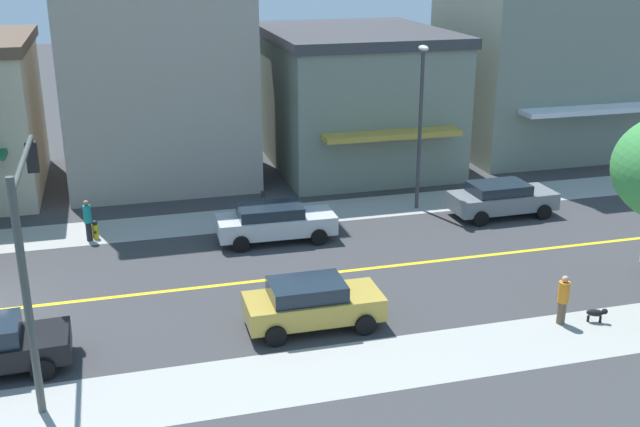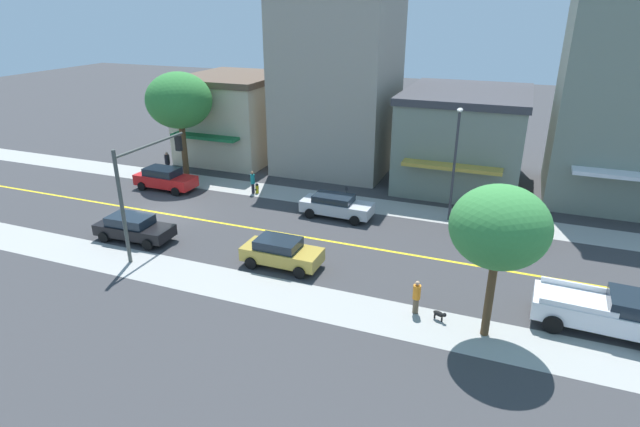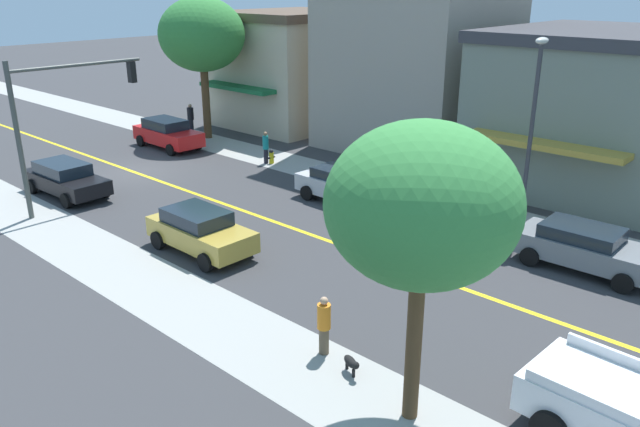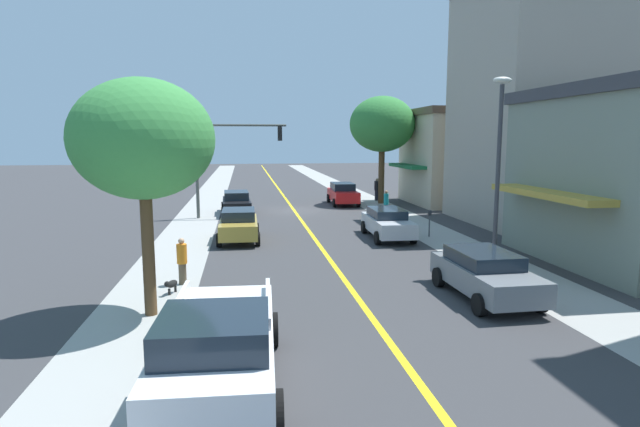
% 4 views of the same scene
% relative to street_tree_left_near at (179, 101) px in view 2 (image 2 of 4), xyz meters
% --- Properties ---
extents(ground_plane, '(140.00, 140.00, 0.00)m').
position_rel_street_tree_left_near_xyz_m(ground_plane, '(6.98, 3.13, -5.96)').
color(ground_plane, '#38383A').
extents(sidewalk_left, '(2.76, 126.00, 0.01)m').
position_rel_street_tree_left_near_xyz_m(sidewalk_left, '(0.64, 3.13, -5.96)').
color(sidewalk_left, '#9E9E99').
rests_on(sidewalk_left, ground).
extents(sidewalk_right, '(2.76, 126.00, 0.01)m').
position_rel_street_tree_left_near_xyz_m(sidewalk_right, '(13.33, 3.13, -5.96)').
color(sidewalk_right, '#9E9E99').
rests_on(sidewalk_right, ground).
extents(road_centerline_stripe, '(0.20, 126.00, 0.00)m').
position_rel_street_tree_left_near_xyz_m(road_centerline_stripe, '(6.98, 3.13, -5.96)').
color(road_centerline_stripe, yellow).
rests_on(road_centerline_stripe, ground).
extents(brick_apartment_block, '(10.17, 7.89, 7.11)m').
position_rel_street_tree_left_near_xyz_m(brick_apartment_block, '(-6.71, 0.79, -2.40)').
color(brick_apartment_block, beige).
rests_on(brick_apartment_block, ground).
extents(corner_shop_building, '(8.56, 8.92, 14.04)m').
position_rel_street_tree_left_near_xyz_m(corner_shop_building, '(-6.73, 10.17, 1.08)').
color(corner_shop_building, '#A39989').
rests_on(corner_shop_building, ground).
extents(tan_rowhouse, '(11.70, 8.77, 6.91)m').
position_rel_street_tree_left_near_xyz_m(tan_rowhouse, '(-6.71, 20.15, -2.50)').
color(tan_rowhouse, gray).
rests_on(tan_rowhouse, ground).
extents(street_tree_left_near, '(4.90, 4.90, 8.08)m').
position_rel_street_tree_left_near_xyz_m(street_tree_left_near, '(0.00, 0.00, 0.00)').
color(street_tree_left_near, brown).
rests_on(street_tree_left_near, ground).
extents(street_tree_right_corner, '(3.80, 3.80, 6.48)m').
position_rel_street_tree_left_near_xyz_m(street_tree_right_corner, '(13.03, 23.73, -1.12)').
color(street_tree_right_corner, brown).
rests_on(street_tree_right_corner, ground).
extents(fire_hydrant, '(0.44, 0.24, 0.76)m').
position_rel_street_tree_left_near_xyz_m(fire_hydrant, '(1.32, 6.95, -5.59)').
color(fire_hydrant, yellow).
rests_on(fire_hydrant, ground).
extents(parking_meter, '(0.12, 0.18, 1.35)m').
position_rel_street_tree_left_near_xyz_m(parking_meter, '(1.21, 13.71, -5.07)').
color(parking_meter, '#4C4C51').
rests_on(parking_meter, ground).
extents(traffic_light_mast, '(5.62, 0.32, 6.12)m').
position_rel_street_tree_left_near_xyz_m(traffic_light_mast, '(11.44, 5.67, -1.79)').
color(traffic_light_mast, '#474C47').
rests_on(traffic_light_mast, ground).
extents(street_lamp, '(0.70, 0.36, 7.06)m').
position_rel_street_tree_left_near_xyz_m(street_lamp, '(1.24, 20.56, -1.65)').
color(street_lamp, '#38383D').
rests_on(street_lamp, ground).
extents(red_sedan_left_curb, '(2.06, 4.58, 1.61)m').
position_rel_street_tree_left_near_xyz_m(red_sedan_left_curb, '(3.03, 0.30, -5.12)').
color(red_sedan_left_curb, red).
rests_on(red_sedan_left_curb, ground).
extents(gold_sedan_right_curb, '(2.00, 4.14, 1.50)m').
position_rel_street_tree_left_near_xyz_m(gold_sedan_right_curb, '(10.67, 13.32, -5.17)').
color(gold_sedan_right_curb, '#B29338').
rests_on(gold_sedan_right_curb, ground).
extents(black_sedan_right_curb, '(2.10, 4.58, 1.46)m').
position_rel_street_tree_left_near_xyz_m(black_sedan_right_curb, '(10.89, 4.03, -5.19)').
color(black_sedan_right_curb, black).
rests_on(black_sedan_right_curb, ground).
extents(grey_sedan_left_curb, '(2.11, 4.47, 1.45)m').
position_rel_street_tree_left_near_xyz_m(grey_sedan_left_curb, '(3.11, 23.65, -5.19)').
color(grey_sedan_left_curb, slate).
rests_on(grey_sedan_left_curb, ground).
extents(silver_sedan_left_curb, '(2.02, 4.61, 1.45)m').
position_rel_street_tree_left_near_xyz_m(silver_sedan_left_curb, '(3.40, 13.74, -5.19)').
color(silver_sedan_left_curb, '#B7BABF').
rests_on(silver_sedan_left_curb, ground).
extents(white_pickup_truck, '(2.57, 5.71, 1.81)m').
position_rel_street_tree_left_near_xyz_m(white_pickup_truck, '(10.93, 28.46, -5.04)').
color(white_pickup_truck, silver).
rests_on(white_pickup_truck, ground).
extents(pedestrian_teal_shirt, '(0.31, 0.31, 1.66)m').
position_rel_street_tree_left_near_xyz_m(pedestrian_teal_shirt, '(1.49, 6.72, -5.07)').
color(pedestrian_teal_shirt, black).
rests_on(pedestrian_teal_shirt, ground).
extents(pedestrian_black_shirt, '(0.40, 0.40, 1.79)m').
position_rel_street_tree_left_near_xyz_m(pedestrian_black_shirt, '(-0.13, -1.83, -5.02)').
color(pedestrian_black_shirt, black).
rests_on(pedestrian_black_shirt, ground).
extents(pedestrian_orange_shirt, '(0.34, 0.34, 1.59)m').
position_rel_street_tree_left_near_xyz_m(pedestrian_orange_shirt, '(12.50, 20.73, -5.13)').
color(pedestrian_orange_shirt, brown).
rests_on(pedestrian_orange_shirt, ground).
extents(small_dog, '(0.42, 0.63, 0.48)m').
position_rel_street_tree_left_near_xyz_m(small_dog, '(12.73, 21.82, -5.65)').
color(small_dog, black).
rests_on(small_dog, ground).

